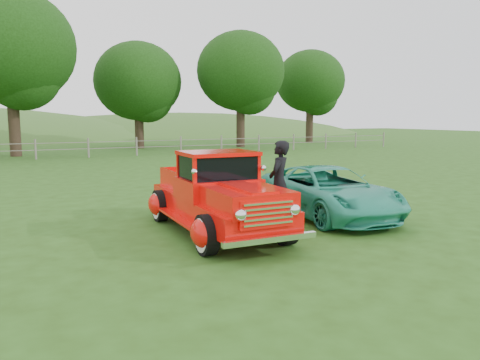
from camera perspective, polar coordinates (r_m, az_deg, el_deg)
name	(u,v)px	position (r m, az deg, el deg)	size (l,w,h in m)	color
ground	(262,243)	(9.48, 2.67, -7.64)	(140.00, 140.00, 0.00)	#274813
distant_hills	(12,171)	(67.81, -25.99, 0.98)	(116.00, 60.00, 18.00)	#366525
fence_line	(88,148)	(30.37, -18.00, 3.76)	(48.00, 0.12, 1.20)	slate
tree_near_west	(9,47)	(33.26, -26.31, 14.36)	(8.00, 8.00, 10.42)	#2F2017
tree_near_east	(138,81)	(38.27, -12.34, 11.66)	(6.80, 6.80, 8.33)	#2F2017
tree_mid_east	(241,71)	(39.26, 0.07, 13.09)	(7.20, 7.20, 9.44)	#2F2017
tree_far_east	(310,81)	(46.41, 8.57, 11.79)	(6.60, 6.60, 8.86)	#2F2017
red_pickup	(217,196)	(10.16, -2.84, -2.00)	(2.31, 5.02, 1.78)	black
teal_sedan	(328,192)	(12.01, 10.72, -1.41)	(2.09, 4.53, 1.26)	teal
man	(279,182)	(11.07, 4.78, -0.25)	(0.71, 0.47, 1.96)	black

